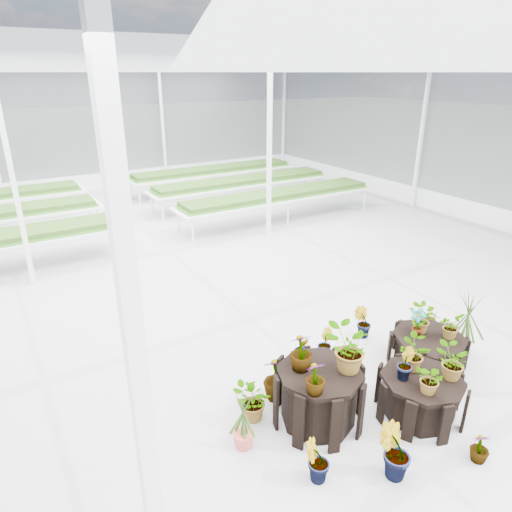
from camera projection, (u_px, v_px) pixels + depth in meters
ground_plane at (248, 328)px, 8.07m from camera, size 24.00×24.00×0.00m
greenhouse_shell at (247, 205)px, 7.22m from camera, size 18.00×24.00×4.50m
steel_frame at (247, 205)px, 7.22m from camera, size 18.00×24.00×4.50m
nursery_benches at (126, 208)px, 13.62m from camera, size 16.00×7.00×0.84m
plinth_tall at (319, 396)px, 5.78m from camera, size 1.41×1.41×0.77m
plinth_mid at (420, 396)px, 5.92m from camera, size 1.38×1.38×0.58m
plinth_low at (427, 350)px, 6.97m from camera, size 1.22×1.22×0.50m
nursery_plants at (372, 360)px, 6.14m from camera, size 4.51×3.03×1.37m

